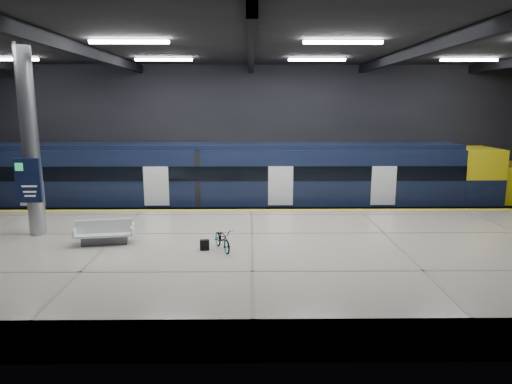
{
  "coord_description": "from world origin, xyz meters",
  "views": [
    {
      "loc": [
        -0.03,
        -17.58,
        5.87
      ],
      "look_at": [
        0.19,
        1.5,
        2.2
      ],
      "focal_mm": 32.0,
      "sensor_mm": 36.0,
      "label": 1
    }
  ],
  "objects": [
    {
      "name": "info_column",
      "position": [
        -8.0,
        -1.03,
        4.46
      ],
      "size": [
        0.9,
        0.78,
        6.9
      ],
      "color": "#9EA0A5",
      "rests_on": "platform"
    },
    {
      "name": "pannier_bag",
      "position": [
        -1.58,
        -3.0,
        1.28
      ],
      "size": [
        0.33,
        0.23,
        0.35
      ],
      "primitive_type": "cube",
      "rotation": [
        0.0,
        0.0,
        0.18
      ],
      "color": "black",
      "rests_on": "platform"
    },
    {
      "name": "safety_strip",
      "position": [
        0.0,
        2.75,
        1.11
      ],
      "size": [
        30.0,
        0.4,
        0.01
      ],
      "primitive_type": "cube",
      "color": "gold",
      "rests_on": "platform"
    },
    {
      "name": "platform",
      "position": [
        0.0,
        -2.5,
        0.55
      ],
      "size": [
        30.0,
        11.0,
        1.1
      ],
      "primitive_type": "cube",
      "color": "#B9AC9C",
      "rests_on": "ground"
    },
    {
      "name": "ground",
      "position": [
        0.0,
        0.0,
        0.0
      ],
      "size": [
        30.0,
        30.0,
        0.0
      ],
      "primitive_type": "plane",
      "color": "black",
      "rests_on": "ground"
    },
    {
      "name": "rails",
      "position": [
        0.0,
        5.5,
        0.08
      ],
      "size": [
        30.0,
        1.52,
        0.16
      ],
      "color": "gray",
      "rests_on": "ground"
    },
    {
      "name": "train",
      "position": [
        0.2,
        5.5,
        2.06
      ],
      "size": [
        29.4,
        2.84,
        3.79
      ],
      "color": "black",
      "rests_on": "ground"
    },
    {
      "name": "room_shell",
      "position": [
        -0.0,
        0.0,
        5.72
      ],
      "size": [
        30.1,
        16.1,
        8.05
      ],
      "color": "black",
      "rests_on": "ground"
    },
    {
      "name": "bicycle",
      "position": [
        -0.98,
        -3.0,
        1.47
      ],
      "size": [
        0.99,
        1.51,
        0.75
      ],
      "primitive_type": "imported",
      "rotation": [
        0.0,
        0.0,
        0.38
      ],
      "color": "#99999E",
      "rests_on": "platform"
    },
    {
      "name": "bench",
      "position": [
        -5.12,
        -2.26,
        1.4
      ],
      "size": [
        2.06,
        1.11,
        0.86
      ],
      "rotation": [
        0.0,
        0.0,
        0.16
      ],
      "color": "#595B60",
      "rests_on": "platform"
    }
  ]
}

